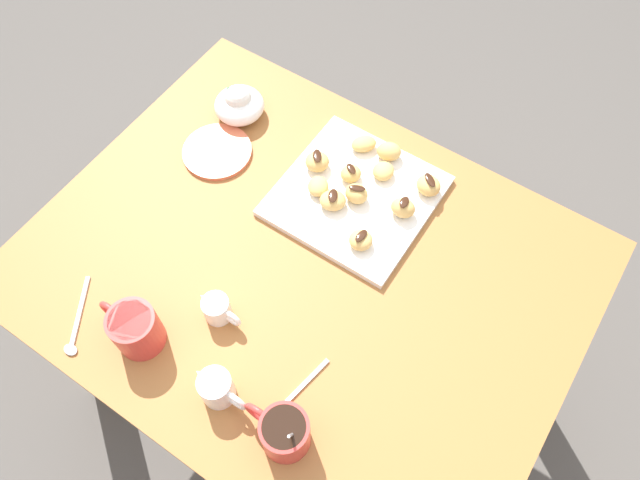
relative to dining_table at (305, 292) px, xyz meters
The scene contains 29 objects.
ground_plane 0.59m from the dining_table, ahead, with size 8.00×8.00×0.00m, color #514C47.
dining_table is the anchor object (origin of this frame).
pastry_plate_square 0.23m from the dining_table, 90.21° to the right, with size 0.31×0.31×0.02m, color white.
coffee_mug_red_left 0.38m from the dining_table, 118.93° to the left, with size 0.12×0.08×0.15m.
coffee_mug_red_right 0.38m from the dining_table, 60.30° to the left, with size 0.13×0.09×0.10m.
cream_pitcher_white 0.34m from the dining_table, 94.09° to the left, with size 0.10×0.06×0.07m.
ice_cream_bowl 0.45m from the dining_table, 35.49° to the right, with size 0.11×0.11×0.08m.
chocolate_sauce_pitcher 0.24m from the dining_table, 66.80° to the left, with size 0.09×0.05×0.06m.
saucer_coral_left 0.37m from the dining_table, 21.80° to the right, with size 0.15×0.15×0.01m, color #E5704C.
loose_spoon_near_saucer 0.30m from the dining_table, 118.57° to the left, with size 0.04×0.16×0.01m.
loose_spoon_by_plate 0.46m from the dining_table, 50.16° to the left, with size 0.10×0.14×0.01m.
beignet_0 0.24m from the dining_table, 92.20° to the right, with size 0.05×0.04×0.04m, color #E5B260.
chocolate_drizzle_0 0.26m from the dining_table, 92.20° to the right, with size 0.03×0.01×0.01m, color #381E11.
beignet_1 0.27m from the dining_table, 82.12° to the right, with size 0.04×0.04×0.03m, color #E5B260.
chocolate_drizzle_1 0.28m from the dining_table, 82.12° to the right, with size 0.03×0.02×0.01m, color #381E11.
beignet_2 0.20m from the dining_table, 126.14° to the right, with size 0.05×0.05×0.03m, color #E5B260.
chocolate_drizzle_2 0.21m from the dining_table, 126.14° to the right, with size 0.03×0.02×0.01m, color #381E11.
beignet_3 0.23m from the dining_table, 65.92° to the right, with size 0.04×0.05×0.03m, color #E5B260.
beignet_4 0.28m from the dining_table, 62.97° to the right, with size 0.05×0.05×0.04m, color #E5B260.
chocolate_drizzle_4 0.29m from the dining_table, 62.97° to the right, with size 0.03×0.02×0.01m, color #381E11.
beignet_5 0.35m from the dining_table, 80.70° to the right, with size 0.04×0.06×0.03m, color #E5B260.
beignet_6 0.35m from the dining_table, 112.90° to the right, with size 0.05×0.05×0.04m, color #E5B260.
chocolate_drizzle_6 0.36m from the dining_table, 112.90° to the right, with size 0.04×0.02×0.01m, color #381E11.
beignet_7 0.28m from the dining_table, 116.74° to the right, with size 0.04×0.05×0.04m, color #E5B260.
chocolate_drizzle_7 0.29m from the dining_table, 116.74° to the right, with size 0.03×0.02×0.01m, color #381E11.
beignet_8 0.35m from the dining_table, 91.31° to the right, with size 0.04×0.05×0.04m, color #E5B260.
beignet_9 0.31m from the dining_table, 94.79° to the right, with size 0.05×0.04×0.03m, color #E5B260.
beignet_10 0.21m from the dining_table, 80.00° to the right, with size 0.05×0.05×0.03m, color #E5B260.
chocolate_drizzle_10 0.23m from the dining_table, 80.00° to the right, with size 0.03×0.02×0.01m, color #381E11.
Camera 1 is at (-0.33, 0.44, 1.79)m, focal length 33.99 mm.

